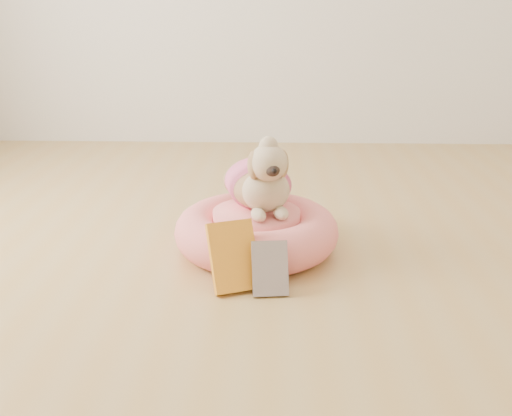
{
  "coord_description": "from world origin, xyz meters",
  "views": [
    {
      "loc": [
        0.15,
        -1.49,
        0.84
      ],
      "look_at": [
        0.09,
        0.4,
        0.18
      ],
      "focal_mm": 40.0,
      "sensor_mm": 36.0,
      "label": 1
    }
  ],
  "objects_px": {
    "dog": "(261,169)",
    "book_white": "(270,268)",
    "book_yellow": "(233,256)",
    "pet_bed": "(256,231)"
  },
  "relations": [
    {
      "from": "dog",
      "to": "book_yellow",
      "type": "bearing_deg",
      "value": -118.12
    },
    {
      "from": "dog",
      "to": "book_white",
      "type": "bearing_deg",
      "value": -99.04
    },
    {
      "from": "pet_bed",
      "to": "dog",
      "type": "bearing_deg",
      "value": 67.43
    },
    {
      "from": "pet_bed",
      "to": "book_yellow",
      "type": "xyz_separation_m",
      "value": [
        -0.06,
        -0.3,
        0.03
      ]
    },
    {
      "from": "book_white",
      "to": "dog",
      "type": "bearing_deg",
      "value": 89.61
    },
    {
      "from": "pet_bed",
      "to": "book_yellow",
      "type": "distance_m",
      "value": 0.31
    },
    {
      "from": "pet_bed",
      "to": "book_white",
      "type": "bearing_deg",
      "value": -80.97
    },
    {
      "from": "dog",
      "to": "book_white",
      "type": "distance_m",
      "value": 0.43
    },
    {
      "from": "book_white",
      "to": "pet_bed",
      "type": "bearing_deg",
      "value": 92.53
    },
    {
      "from": "book_yellow",
      "to": "book_white",
      "type": "xyz_separation_m",
      "value": [
        0.12,
        -0.03,
        -0.02
      ]
    }
  ]
}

